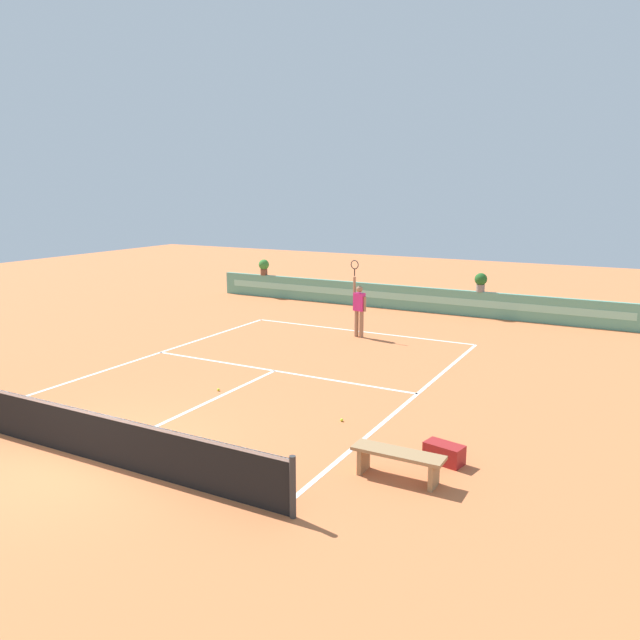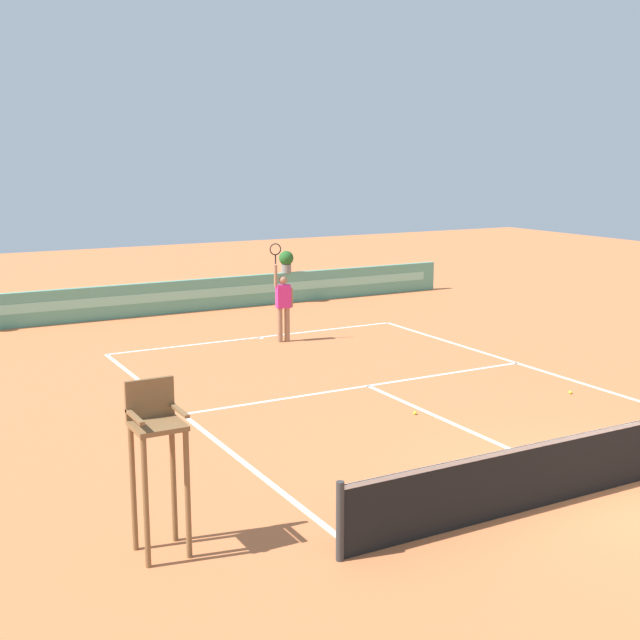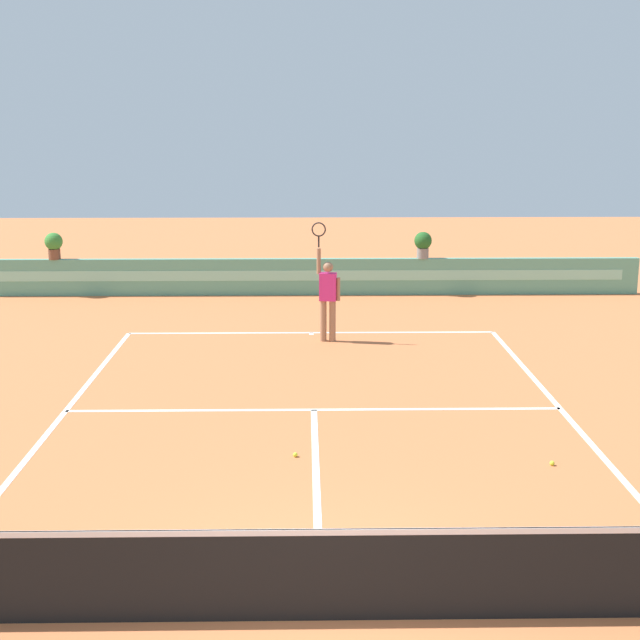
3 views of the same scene
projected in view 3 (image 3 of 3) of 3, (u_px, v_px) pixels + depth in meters
The scene contains 9 objects.
ground_plane at pixel (314, 418), 14.52m from camera, with size 60.00×60.00×0.00m, color #C66B3D.
court_lines at pixel (314, 404), 15.22m from camera, with size 8.32×11.94×0.01m.
net at pixel (321, 572), 8.55m from camera, with size 8.92×0.10×1.00m.
back_wall_barrier at pixel (310, 277), 24.54m from camera, with size 18.00×0.21×1.00m.
tennis_player at pixel (328, 294), 19.30m from camera, with size 0.62×0.27×2.58m.
tennis_ball_near_baseline at pixel (295, 455), 12.83m from camera, with size 0.07×0.07×0.07m, color #CCE033.
tennis_ball_mid_court at pixel (552, 463), 12.52m from camera, with size 0.07×0.07×0.07m, color #CCE033.
potted_plant_right at pixel (423, 243), 24.40m from camera, with size 0.48×0.48×0.72m.
potted_plant_far_left at pixel (54, 244), 24.23m from camera, with size 0.48×0.48×0.72m.
Camera 3 is at (-0.14, -7.82, 4.73)m, focal length 50.45 mm.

